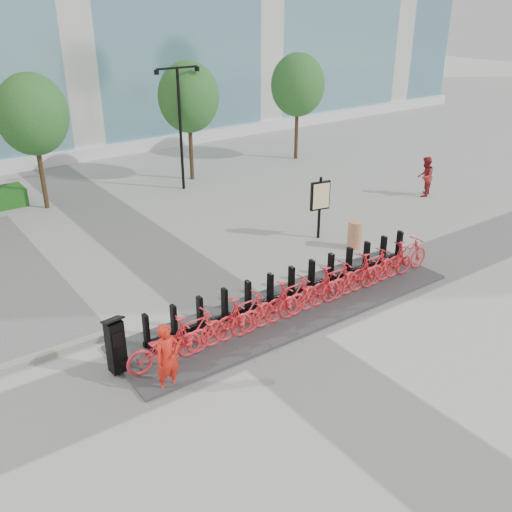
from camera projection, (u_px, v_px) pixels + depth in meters
ground at (258, 330)px, 14.18m from camera, size 120.00×120.00×0.00m
tree_1 at (32, 115)px, 20.72m from camera, size 2.60×2.60×5.10m
tree_2 at (188, 97)px, 24.16m from camera, size 2.60×2.60×5.10m
tree_3 at (298, 85)px, 27.33m from camera, size 2.60×2.60×5.10m
streetlamp at (180, 115)px, 23.08m from camera, size 2.00×0.20×5.00m
dock_pad at (292, 308)px, 15.07m from camera, size 9.60×2.40×0.08m
dock_rail_posts at (293, 282)px, 15.44m from camera, size 8.74×0.50×0.85m
bike_0 at (164, 347)px, 12.53m from camera, size 1.82×0.64×0.96m
bike_1 at (193, 334)px, 12.89m from camera, size 1.77×0.50×1.06m
bike_2 at (220, 326)px, 13.29m from camera, size 1.82×0.64×0.96m
bike_3 at (245, 315)px, 13.65m from camera, size 1.77×0.50×1.06m
bike_4 at (269, 308)px, 14.05m from camera, size 1.82×0.64×0.96m
bike_5 at (292, 298)px, 14.41m from camera, size 1.77×0.50×1.06m
bike_6 at (313, 292)px, 14.81m from camera, size 1.82×0.64×0.96m
bike_7 at (334, 283)px, 15.17m from camera, size 1.77×0.50×1.06m
bike_8 at (353, 277)px, 15.57m from camera, size 1.82×0.64×0.96m
bike_9 at (372, 269)px, 15.93m from camera, size 1.77×0.50×1.06m
bike_10 at (389, 264)px, 16.34m from camera, size 1.82×0.64×0.96m
bike_11 at (406, 256)px, 16.69m from camera, size 1.77×0.50×1.06m
kiosk at (116, 345)px, 12.27m from camera, size 0.46×0.40×1.37m
worker_red at (168, 358)px, 11.75m from camera, size 0.60×0.42×1.57m
pedestrian at (425, 177)px, 23.21m from camera, size 0.99×0.92×1.63m
construction_barrel at (355, 235)px, 18.56m from camera, size 0.63×0.63×0.92m
map_sign at (320, 198)px, 18.91m from camera, size 0.71×0.24×2.15m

